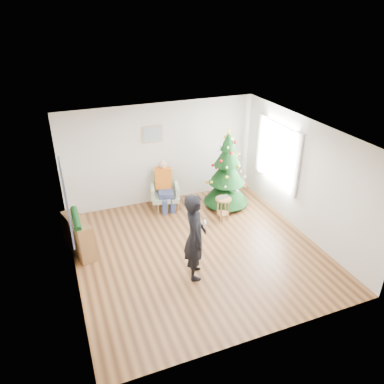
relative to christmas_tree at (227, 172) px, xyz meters
name	(u,v)px	position (x,y,z in m)	size (l,w,h in m)	color
floor	(198,250)	(-1.44, -1.61, -0.93)	(5.00, 5.00, 0.00)	brown
ceiling	(199,134)	(-1.44, -1.61, 1.67)	(5.00, 5.00, 0.00)	white
wall_back	(161,154)	(-1.44, 0.89, 0.37)	(5.00, 5.00, 0.00)	silver
wall_front	(265,273)	(-1.44, -4.11, 0.37)	(5.00, 5.00, 0.00)	silver
wall_left	(67,221)	(-3.94, -1.61, 0.37)	(5.00, 5.00, 0.00)	silver
wall_right	(304,177)	(1.06, -1.61, 0.37)	(5.00, 5.00, 0.00)	silver
window_panel	(278,154)	(1.03, -0.61, 0.57)	(0.04, 1.30, 1.40)	white
curtains	(277,154)	(1.00, -0.61, 0.57)	(0.05, 1.75, 1.50)	white
christmas_tree	(227,172)	(0.00, 0.00, 0.00)	(1.15, 1.15, 2.08)	#3F2816
stool	(223,209)	(-0.39, -0.64, -0.64)	(0.39, 0.39, 0.58)	brown
laptop	(224,198)	(-0.39, -0.64, -0.34)	(0.32, 0.20, 0.03)	silver
armchair	(165,195)	(-1.51, 0.46, -0.58)	(0.81, 0.78, 0.97)	#98A484
seated_person	(165,185)	(-1.52, 0.41, -0.28)	(0.46, 0.61, 1.28)	navy
standing_man	(195,237)	(-1.78, -2.30, -0.06)	(0.64, 0.42, 1.74)	black
game_controller	(205,222)	(-1.60, -2.33, 0.23)	(0.04, 0.13, 0.04)	white
console	(79,236)	(-3.77, -0.74, -0.53)	(0.30, 1.00, 0.80)	brown
garland	(76,219)	(-3.77, -0.74, -0.11)	(0.14, 0.14, 0.90)	black
tapestry	(66,201)	(-3.90, -1.31, 0.62)	(0.03, 1.50, 1.15)	black
framed_picture	(153,134)	(-1.64, 0.86, 0.92)	(0.52, 0.05, 0.42)	tan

